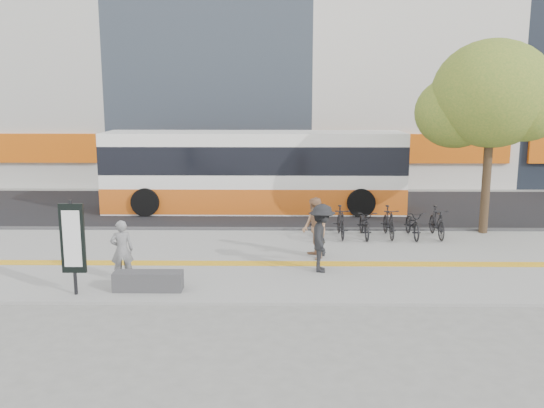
{
  "coord_description": "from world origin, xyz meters",
  "views": [
    {
      "loc": [
        0.47,
        -14.18,
        4.61
      ],
      "look_at": [
        0.25,
        2.0,
        1.53
      ],
      "focal_mm": 38.51,
      "sensor_mm": 36.0,
      "label": 1
    }
  ],
  "objects_px": {
    "bench": "(148,281)",
    "bus": "(254,174)",
    "seated_woman": "(122,250)",
    "pedestrian_tan": "(315,228)",
    "signboard": "(73,240)",
    "pedestrian_dark": "(322,238)",
    "street_tree": "(490,96)"
  },
  "relations": [
    {
      "from": "signboard",
      "to": "bus",
      "type": "height_order",
      "value": "bus"
    },
    {
      "from": "street_tree",
      "to": "bench",
      "type": "bearing_deg",
      "value": -148.38
    },
    {
      "from": "seated_woman",
      "to": "pedestrian_tan",
      "type": "bearing_deg",
      "value": -172.72
    },
    {
      "from": "signboard",
      "to": "pedestrian_tan",
      "type": "bearing_deg",
      "value": 28.67
    },
    {
      "from": "street_tree",
      "to": "pedestrian_tan",
      "type": "relative_size",
      "value": 3.7
    },
    {
      "from": "signboard",
      "to": "bus",
      "type": "xyz_separation_m",
      "value": [
        3.66,
        10.01,
        0.14
      ]
    },
    {
      "from": "seated_woman",
      "to": "pedestrian_tan",
      "type": "xyz_separation_m",
      "value": [
        4.84,
        2.01,
        0.1
      ]
    },
    {
      "from": "pedestrian_tan",
      "to": "pedestrian_dark",
      "type": "xyz_separation_m",
      "value": [
        0.11,
        -1.23,
        0.03
      ]
    },
    {
      "from": "signboard",
      "to": "seated_woman",
      "type": "xyz_separation_m",
      "value": [
        0.8,
        1.08,
        -0.53
      ]
    },
    {
      "from": "seated_woman",
      "to": "pedestrian_dark",
      "type": "xyz_separation_m",
      "value": [
        4.95,
        0.78,
        0.13
      ]
    },
    {
      "from": "bench",
      "to": "pedestrian_tan",
      "type": "bearing_deg",
      "value": 34.51
    },
    {
      "from": "seated_woman",
      "to": "pedestrian_tan",
      "type": "distance_m",
      "value": 5.24
    },
    {
      "from": "signboard",
      "to": "pedestrian_tan",
      "type": "xyz_separation_m",
      "value": [
        5.64,
        3.09,
        -0.43
      ]
    },
    {
      "from": "bench",
      "to": "pedestrian_dark",
      "type": "bearing_deg",
      "value": 20.51
    },
    {
      "from": "bus",
      "to": "pedestrian_tan",
      "type": "distance_m",
      "value": 7.22
    },
    {
      "from": "street_tree",
      "to": "pedestrian_dark",
      "type": "height_order",
      "value": "street_tree"
    },
    {
      "from": "signboard",
      "to": "street_tree",
      "type": "bearing_deg",
      "value": 29.07
    },
    {
      "from": "bus",
      "to": "seated_woman",
      "type": "height_order",
      "value": "bus"
    },
    {
      "from": "signboard",
      "to": "seated_woman",
      "type": "distance_m",
      "value": 1.45
    },
    {
      "from": "bench",
      "to": "bus",
      "type": "height_order",
      "value": "bus"
    },
    {
      "from": "seated_woman",
      "to": "pedestrian_dark",
      "type": "distance_m",
      "value": 5.02
    },
    {
      "from": "signboard",
      "to": "bus",
      "type": "bearing_deg",
      "value": 69.92
    },
    {
      "from": "bus",
      "to": "pedestrian_tan",
      "type": "relative_size",
      "value": 6.79
    },
    {
      "from": "bench",
      "to": "pedestrian_tan",
      "type": "relative_size",
      "value": 0.94
    },
    {
      "from": "pedestrian_tan",
      "to": "street_tree",
      "type": "bearing_deg",
      "value": 102.14
    },
    {
      "from": "bench",
      "to": "seated_woman",
      "type": "height_order",
      "value": "seated_woman"
    },
    {
      "from": "bench",
      "to": "bus",
      "type": "distance_m",
      "value": 9.99
    },
    {
      "from": "seated_woman",
      "to": "bench",
      "type": "bearing_deg",
      "value": 120.75
    },
    {
      "from": "bench",
      "to": "bus",
      "type": "bearing_deg",
      "value": 78.02
    },
    {
      "from": "street_tree",
      "to": "pedestrian_dark",
      "type": "distance_m",
      "value": 8.01
    },
    {
      "from": "bench",
      "to": "signboard",
      "type": "bearing_deg",
      "value": -169.19
    },
    {
      "from": "pedestrian_tan",
      "to": "seated_woman",
      "type": "bearing_deg",
      "value": -84.82
    }
  ]
}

